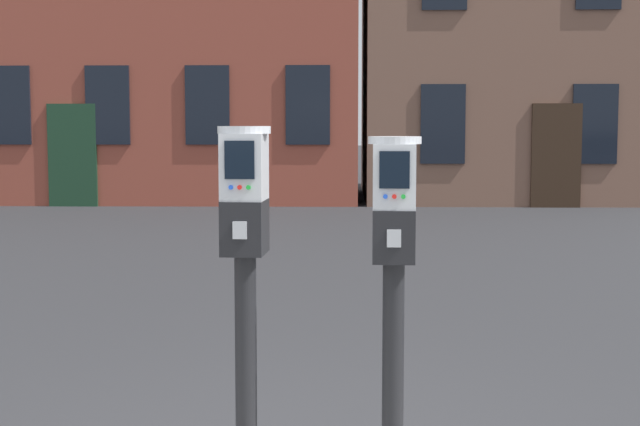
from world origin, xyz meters
name	(u,v)px	position (x,y,z in m)	size (l,w,h in m)	color
parking_meter_near_kerb	(245,238)	(-0.15, -0.17, 1.16)	(0.23, 0.26, 1.48)	black
parking_meter_twin_adjacent	(394,246)	(0.46, -0.17, 1.13)	(0.23, 0.26, 1.44)	black
townhouse_green_painted	(495,0)	(3.75, 17.96, 4.60)	(6.10, 6.66, 9.20)	brown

